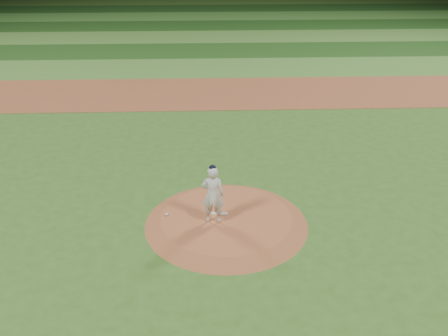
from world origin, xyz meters
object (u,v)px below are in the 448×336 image
at_px(pitching_rubber, 219,213).
at_px(pitcher_on_mound, 213,195).
at_px(pitchers_mound, 226,220).
at_px(rosin_bag, 167,214).

distance_m(pitching_rubber, pitcher_on_mound, 1.13).
relative_size(pitchers_mound, pitcher_on_mound, 2.64).
bearing_deg(rosin_bag, pitcher_on_mound, -15.49).
distance_m(pitchers_mound, pitching_rubber, 0.35).
relative_size(pitchers_mound, pitching_rubber, 9.89).
distance_m(pitchers_mound, pitcher_on_mound, 1.25).
distance_m(rosin_bag, pitcher_on_mound, 1.91).
bearing_deg(rosin_bag, pitchers_mound, -5.82).
relative_size(pitching_rubber, rosin_bag, 4.71).
xyz_separation_m(rosin_bag, pitcher_on_mound, (1.57, -0.44, 0.99)).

